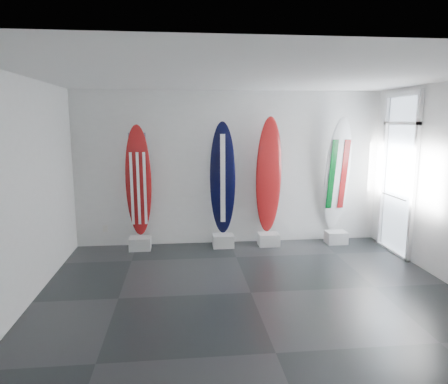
{
  "coord_description": "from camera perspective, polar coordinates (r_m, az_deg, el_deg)",
  "views": [
    {
      "loc": [
        -0.96,
        -5.39,
        2.41
      ],
      "look_at": [
        -0.24,
        1.4,
        1.22
      ],
      "focal_mm": 32.59,
      "sensor_mm": 36.0,
      "label": 1
    }
  ],
  "objects": [
    {
      "name": "surfboard_usa",
      "position": [
        7.79,
        -11.9,
        1.47
      ],
      "size": [
        0.49,
        0.26,
        2.12
      ],
      "primitive_type": "ellipsoid",
      "rotation": [
        0.07,
        0.0,
        0.05
      ],
      "color": "maroon",
      "rests_on": "display_block_usa"
    },
    {
      "name": "surfboard_swiss",
      "position": [
        7.92,
        6.3,
        2.3
      ],
      "size": [
        0.53,
        0.24,
        2.27
      ],
      "primitive_type": "ellipsoid",
      "rotation": [
        0.05,
        0.0,
        0.09
      ],
      "color": "maroon",
      "rests_on": "display_block_swiss"
    },
    {
      "name": "wall_left",
      "position": [
        5.84,
        -26.46,
        -0.14
      ],
      "size": [
        0.0,
        5.0,
        5.0
      ],
      "primitive_type": "plane",
      "rotation": [
        1.57,
        0.0,
        1.57
      ],
      "color": "white",
      "rests_on": "ground"
    },
    {
      "name": "glass_door",
      "position": [
        8.04,
        23.27,
        2.03
      ],
      "size": [
        0.12,
        1.16,
        2.85
      ],
      "primitive_type": null,
      "color": "white",
      "rests_on": "floor"
    },
    {
      "name": "wall_back",
      "position": [
        8.0,
        0.85,
        3.34
      ],
      "size": [
        6.0,
        0.0,
        6.0
      ],
      "primitive_type": "plane",
      "rotation": [
        1.57,
        0.0,
        0.0
      ],
      "color": "white",
      "rests_on": "ground"
    },
    {
      "name": "display_block_italy",
      "position": [
        8.48,
        15.45,
        -6.15
      ],
      "size": [
        0.4,
        0.3,
        0.24
      ],
      "primitive_type": "cube",
      "color": "silver",
      "rests_on": "floor"
    },
    {
      "name": "floor",
      "position": [
        5.98,
        3.78,
        -13.91
      ],
      "size": [
        6.0,
        6.0,
        0.0
      ],
      "primitive_type": "plane",
      "color": "black",
      "rests_on": "ground"
    },
    {
      "name": "surfboard_navy",
      "position": [
        7.79,
        -0.2,
        1.88
      ],
      "size": [
        0.52,
        0.27,
        2.18
      ],
      "primitive_type": "ellipsoid",
      "rotation": [
        0.05,
        0.0,
        -0.18
      ],
      "color": "black",
      "rests_on": "display_block_navy"
    },
    {
      "name": "wall_outlet",
      "position": [
        8.27,
        -16.32,
        -4.95
      ],
      "size": [
        0.09,
        0.02,
        0.13
      ],
      "primitive_type": "cube",
      "color": "silver",
      "rests_on": "wall_back"
    },
    {
      "name": "surfboard_italy",
      "position": [
        8.33,
        15.59,
        2.34
      ],
      "size": [
        0.54,
        0.46,
        2.27
      ],
      "primitive_type": "ellipsoid",
      "rotation": [
        0.16,
        0.0,
        0.05
      ],
      "color": "white",
      "rests_on": "display_block_italy"
    },
    {
      "name": "display_block_swiss",
      "position": [
        8.09,
        6.28,
        -6.63
      ],
      "size": [
        0.4,
        0.3,
        0.24
      ],
      "primitive_type": "cube",
      "color": "silver",
      "rests_on": "floor"
    },
    {
      "name": "ceiling",
      "position": [
        5.51,
        4.15,
        16.0
      ],
      "size": [
        6.0,
        6.0,
        0.0
      ],
      "primitive_type": "plane",
      "rotation": [
        3.14,
        0.0,
        0.0
      ],
      "color": "white",
      "rests_on": "wall_back"
    },
    {
      "name": "display_block_usa",
      "position": [
        7.95,
        -11.67,
        -7.08
      ],
      "size": [
        0.4,
        0.3,
        0.24
      ],
      "primitive_type": "cube",
      "color": "silver",
      "rests_on": "floor"
    },
    {
      "name": "wall_front",
      "position": [
        3.18,
        11.85,
        -6.98
      ],
      "size": [
        6.0,
        0.0,
        6.0
      ],
      "primitive_type": "plane",
      "rotation": [
        -1.57,
        0.0,
        0.0
      ],
      "color": "white",
      "rests_on": "ground"
    },
    {
      "name": "display_block_navy",
      "position": [
        7.95,
        -0.12,
        -6.87
      ],
      "size": [
        0.4,
        0.3,
        0.24
      ],
      "primitive_type": "cube",
      "color": "silver",
      "rests_on": "floor"
    }
  ]
}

